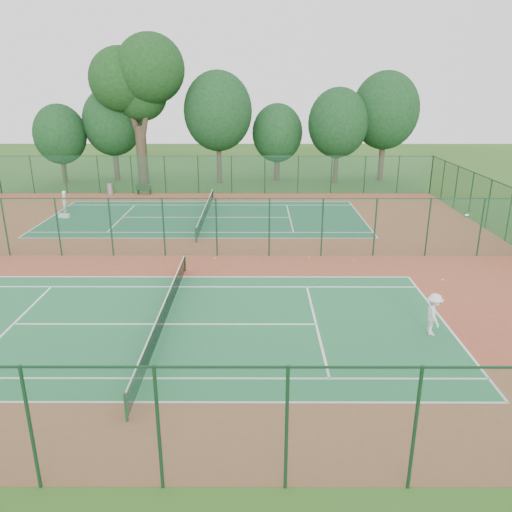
# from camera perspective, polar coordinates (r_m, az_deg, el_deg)

# --- Properties ---
(ground) EXTENTS (120.00, 120.00, 0.00)m
(ground) POSITION_cam_1_polar(r_m,az_deg,el_deg) (29.81, -7.40, 0.04)
(ground) COLOR #2B541A
(ground) RESTS_ON ground
(red_pad) EXTENTS (40.00, 36.00, 0.01)m
(red_pad) POSITION_cam_1_polar(r_m,az_deg,el_deg) (29.81, -7.40, 0.05)
(red_pad) COLOR brown
(red_pad) RESTS_ON ground
(court_near) EXTENTS (23.77, 10.97, 0.01)m
(court_near) POSITION_cam_1_polar(r_m,az_deg,el_deg) (21.59, -10.40, -7.68)
(court_near) COLOR #226B3E
(court_near) RESTS_ON red_pad
(court_far) EXTENTS (23.77, 10.97, 0.01)m
(court_far) POSITION_cam_1_polar(r_m,az_deg,el_deg) (38.38, -5.73, 4.41)
(court_far) COLOR #1B573A
(court_far) RESTS_ON red_pad
(fence_north) EXTENTS (40.00, 0.09, 3.50)m
(fence_north) POSITION_cam_1_polar(r_m,az_deg,el_deg) (46.78, -4.72, 9.25)
(fence_north) COLOR #184930
(fence_north) RESTS_ON ground
(fence_south) EXTENTS (40.00, 0.09, 3.50)m
(fence_south) POSITION_cam_1_polar(r_m,az_deg,el_deg) (13.24, -17.97, -18.26)
(fence_south) COLOR #18492C
(fence_south) RESTS_ON ground
(fence_divider) EXTENTS (40.00, 0.09, 3.50)m
(fence_divider) POSITION_cam_1_polar(r_m,az_deg,el_deg) (29.29, -7.55, 3.30)
(fence_divider) COLOR #184A28
(fence_divider) RESTS_ON ground
(tennis_net_near) EXTENTS (0.10, 12.90, 0.97)m
(tennis_net_near) POSITION_cam_1_polar(r_m,az_deg,el_deg) (21.36, -10.48, -6.40)
(tennis_net_near) COLOR #163E1E
(tennis_net_near) RESTS_ON ground
(tennis_net_far) EXTENTS (0.10, 12.90, 0.97)m
(tennis_net_far) POSITION_cam_1_polar(r_m,az_deg,el_deg) (38.25, -5.76, 5.18)
(tennis_net_far) COLOR #12341B
(tennis_net_far) RESTS_ON ground
(player_near) EXTENTS (0.71, 1.16, 1.75)m
(player_near) POSITION_cam_1_polar(r_m,az_deg,el_deg) (21.31, 19.63, -6.28)
(player_near) COLOR silver
(player_near) RESTS_ON court_near
(player_far) EXTENTS (0.44, 0.64, 1.69)m
(player_far) POSITION_cam_1_polar(r_m,az_deg,el_deg) (42.51, -21.07, 5.84)
(player_far) COLOR white
(player_far) RESTS_ON court_far
(trash_bin) EXTENTS (0.74, 0.74, 1.00)m
(trash_bin) POSITION_cam_1_polar(r_m,az_deg,el_deg) (48.40, -16.33, 7.38)
(trash_bin) COLOR gray
(trash_bin) RESTS_ON red_pad
(bench) EXTENTS (1.46, 0.55, 0.88)m
(bench) POSITION_cam_1_polar(r_m,az_deg,el_deg) (47.53, -12.72, 7.42)
(bench) COLOR black
(bench) RESTS_ON red_pad
(kit_bag) EXTENTS (0.88, 0.46, 0.31)m
(kit_bag) POSITION_cam_1_polar(r_m,az_deg,el_deg) (40.78, -21.07, 4.32)
(kit_bag) COLOR silver
(kit_bag) RESTS_ON red_pad
(stray_ball_a) EXTENTS (0.07, 0.07, 0.07)m
(stray_ball_a) POSITION_cam_1_polar(r_m,az_deg,el_deg) (29.30, 6.12, -0.16)
(stray_ball_a) COLOR #C4E234
(stray_ball_a) RESTS_ON red_pad
(stray_ball_b) EXTENTS (0.07, 0.07, 0.07)m
(stray_ball_b) POSITION_cam_1_polar(r_m,az_deg,el_deg) (29.21, 11.06, -0.47)
(stray_ball_b) COLOR #C8D832
(stray_ball_b) RESTS_ON red_pad
(stray_ball_c) EXTENTS (0.07, 0.07, 0.07)m
(stray_ball_c) POSITION_cam_1_polar(r_m,az_deg,el_deg) (29.09, -4.70, -0.25)
(stray_ball_c) COLOR #CDF338
(stray_ball_c) RESTS_ON red_pad
(big_tree) EXTENTS (9.35, 6.84, 14.36)m
(big_tree) POSITION_cam_1_polar(r_m,az_deg,el_deg) (52.18, -13.34, 19.11)
(big_tree) COLOR #36291D
(big_tree) RESTS_ON ground
(evergreen_row) EXTENTS (39.00, 5.00, 12.00)m
(evergreen_row) POSITION_cam_1_polar(r_m,az_deg,el_deg) (53.19, -3.59, 8.52)
(evergreen_row) COLOR black
(evergreen_row) RESTS_ON ground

